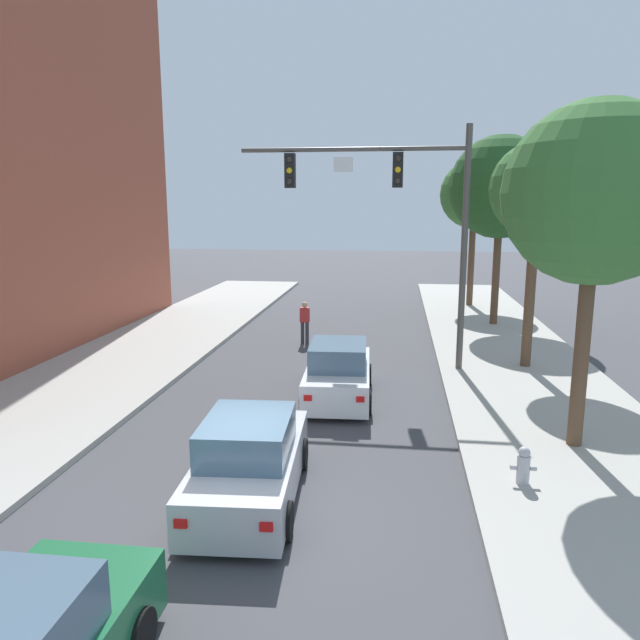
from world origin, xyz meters
The scene contains 11 objects.
ground_plane centered at (0.00, 0.00, 0.00)m, with size 120.00×120.00×0.00m, color #424247.
sidewalk_right centered at (6.50, 0.00, 0.07)m, with size 5.00×60.00×0.15m, color #A8A59E.
traffic_signal_mast centered at (2.59, 9.39, 5.36)m, with size 7.04×0.38×7.50m.
car_lead_white centered at (1.03, 6.36, 0.72)m, with size 1.98×4.31×1.60m.
car_following_silver centered at (0.00, 0.40, 0.72)m, with size 2.02×4.33×1.60m.
pedestrian_crossing_road centered at (-0.90, 12.76, 0.91)m, with size 0.36×0.22×1.64m.
fire_hydrant centered at (5.00, 1.39, 0.51)m, with size 0.48×0.24×0.72m.
street_tree_nearest centered at (6.49, 3.45, 5.49)m, with size 3.72×3.72×7.23m.
street_tree_second centered at (6.78, 9.98, 5.69)m, with size 2.91×2.91×7.06m.
street_tree_third centered at (6.83, 16.99, 5.99)m, with size 4.32×4.32×8.02m.
street_tree_farthest centered at (6.35, 21.90, 5.76)m, with size 3.43×3.43×7.37m.
Camera 1 is at (2.55, -9.41, 5.30)m, focal length 33.42 mm.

